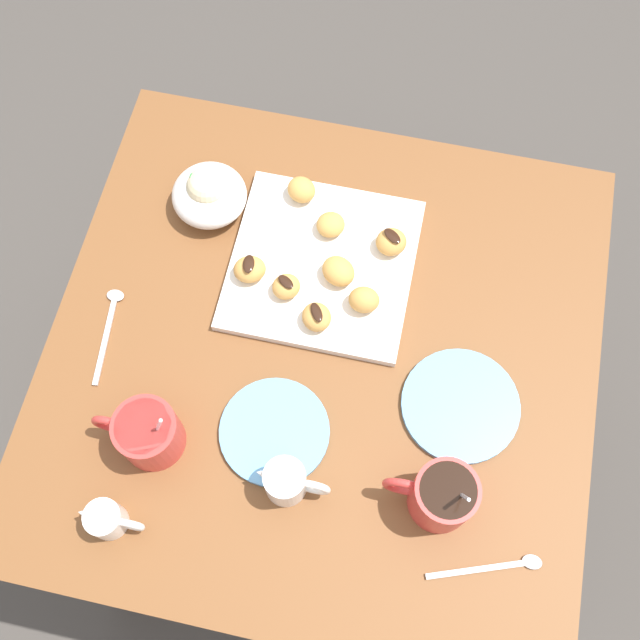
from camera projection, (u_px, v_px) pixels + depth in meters
ground_plane at (321, 453)px, 1.84m from camera, size 8.00×8.00×0.00m
dining_table at (322, 379)px, 1.31m from camera, size 0.85×0.85×0.71m
pastry_plate_square at (322, 264)px, 1.23m from camera, size 0.29×0.29×0.02m
coffee_mug_red_left at (442, 495)px, 1.05m from camera, size 0.13×0.09×0.15m
coffee_mug_red_right at (147, 433)px, 1.09m from camera, size 0.13×0.09×0.13m
cream_pitcher_white at (286, 481)px, 1.07m from camera, size 0.10×0.06×0.07m
ice_cream_bowl at (209, 193)px, 1.25m from camera, size 0.12×0.12×0.09m
chocolate_sauce_pitcher at (106, 519)px, 1.06m from camera, size 0.09×0.05×0.06m
saucer_sky_left at (274, 432)px, 1.13m from camera, size 0.16×0.16×0.01m
saucer_sky_right at (460, 405)px, 1.15m from camera, size 0.18×0.18×0.01m
loose_spoon_near_saucer at (498, 567)px, 1.06m from camera, size 0.16×0.06×0.01m
loose_spoon_by_plate at (109, 323)px, 1.20m from camera, size 0.03×0.16×0.01m
beignet_0 at (339, 271)px, 1.20m from camera, size 0.07×0.07×0.04m
beignet_1 at (364, 300)px, 1.18m from camera, size 0.05×0.04×0.04m
beignet_2 at (286, 287)px, 1.19m from camera, size 0.06×0.06×0.03m
chocolate_drizzle_2 at (286, 282)px, 1.18m from camera, size 0.03×0.03×0.00m
beignet_3 at (250, 269)px, 1.20m from camera, size 0.06×0.06×0.04m
chocolate_drizzle_3 at (249, 264)px, 1.18m from camera, size 0.02×0.03×0.00m
beignet_4 at (331, 225)px, 1.24m from camera, size 0.06×0.06×0.03m
beignet_5 at (317, 317)px, 1.17m from camera, size 0.06×0.06×0.03m
chocolate_drizzle_5 at (317, 312)px, 1.16m from camera, size 0.03×0.04×0.00m
beignet_6 at (301, 190)px, 1.26m from camera, size 0.06×0.06×0.04m
beignet_7 at (391, 242)px, 1.22m from camera, size 0.07×0.07×0.04m
chocolate_drizzle_7 at (392, 236)px, 1.20m from camera, size 0.04×0.03×0.00m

